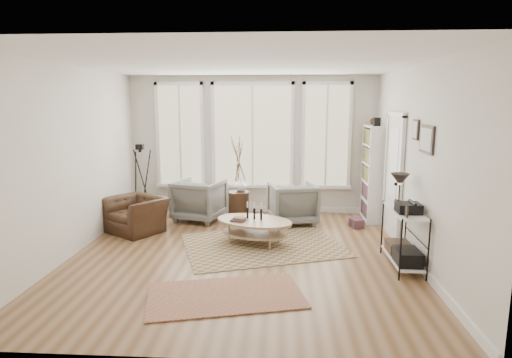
# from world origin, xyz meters

# --- Properties ---
(room) EXTENTS (5.50, 5.54, 2.90)m
(room) POSITION_xyz_m (0.02, 0.03, 1.43)
(room) COLOR olive
(room) RESTS_ON ground
(bay_window) EXTENTS (4.14, 0.12, 2.24)m
(bay_window) POSITION_xyz_m (0.00, 2.71, 1.61)
(bay_window) COLOR tan
(bay_window) RESTS_ON ground
(door) EXTENTS (0.09, 1.06, 2.22)m
(door) POSITION_xyz_m (2.57, 1.15, 1.12)
(door) COLOR silver
(door) RESTS_ON ground
(bookcase) EXTENTS (0.31, 0.85, 2.06)m
(bookcase) POSITION_xyz_m (2.44, 2.23, 0.96)
(bookcase) COLOR white
(bookcase) RESTS_ON ground
(low_shelf) EXTENTS (0.38, 1.08, 1.30)m
(low_shelf) POSITION_xyz_m (2.38, -0.30, 0.51)
(low_shelf) COLOR white
(low_shelf) RESTS_ON ground
(wall_art) EXTENTS (0.04, 0.88, 0.44)m
(wall_art) POSITION_xyz_m (2.58, -0.27, 1.88)
(wall_art) COLOR black
(wall_art) RESTS_ON ground
(rug_main) EXTENTS (2.99, 2.59, 0.01)m
(rug_main) POSITION_xyz_m (0.32, 0.48, 0.01)
(rug_main) COLOR brown
(rug_main) RESTS_ON ground
(rug_runner) EXTENTS (2.07, 1.47, 0.01)m
(rug_runner) POSITION_xyz_m (-0.05, -1.43, 0.01)
(rug_runner) COLOR brown
(rug_runner) RESTS_ON ground
(coffee_table) EXTENTS (1.50, 1.21, 0.60)m
(coffee_table) POSITION_xyz_m (0.16, 0.56, 0.32)
(coffee_table) COLOR tan
(coffee_table) RESTS_ON ground
(armchair_left) EXTENTS (1.10, 1.12, 0.83)m
(armchair_left) POSITION_xyz_m (-1.02, 1.98, 0.42)
(armchair_left) COLOR slate
(armchair_left) RESTS_ON ground
(armchair_right) EXTENTS (1.04, 1.06, 0.80)m
(armchair_right) POSITION_xyz_m (0.84, 1.87, 0.40)
(armchair_right) COLOR slate
(armchair_right) RESTS_ON ground
(side_table) EXTENTS (0.41, 0.41, 1.71)m
(side_table) POSITION_xyz_m (-0.22, 1.87, 0.82)
(side_table) COLOR #372114
(side_table) RESTS_ON ground
(vase) EXTENTS (0.31, 0.31, 0.25)m
(vase) POSITION_xyz_m (-0.18, 1.94, 0.74)
(vase) COLOR silver
(vase) RESTS_ON side_table
(accent_chair) EXTENTS (1.29, 1.25, 0.64)m
(accent_chair) POSITION_xyz_m (-2.04, 1.13, 0.32)
(accent_chair) COLOR #372114
(accent_chair) RESTS_ON ground
(tripod_camera) EXTENTS (0.53, 0.53, 1.51)m
(tripod_camera) POSITION_xyz_m (-2.24, 2.12, 0.70)
(tripod_camera) COLOR black
(tripod_camera) RESTS_ON ground
(book_stack_near) EXTENTS (0.25, 0.29, 0.16)m
(book_stack_near) POSITION_xyz_m (2.05, 1.71, 0.08)
(book_stack_near) COLOR maroon
(book_stack_near) RESTS_ON ground
(book_stack_far) EXTENTS (0.27, 0.31, 0.17)m
(book_stack_far) POSITION_xyz_m (2.05, 1.62, 0.08)
(book_stack_far) COLOR maroon
(book_stack_far) RESTS_ON ground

